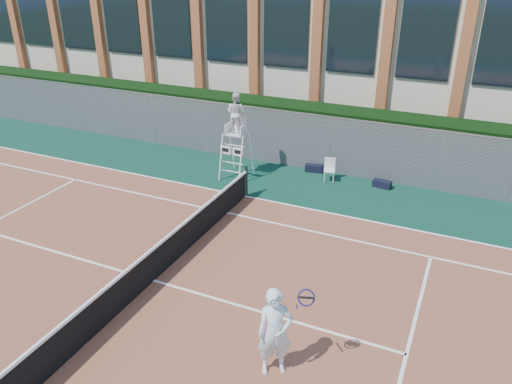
% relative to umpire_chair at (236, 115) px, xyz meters
% --- Properties ---
extents(ground, '(120.00, 120.00, 0.00)m').
position_rel_umpire_chair_xyz_m(ground, '(1.08, -7.04, -2.38)').
color(ground, '#233814').
extents(apron, '(36.00, 20.00, 0.01)m').
position_rel_umpire_chair_xyz_m(apron, '(1.08, -6.04, -2.37)').
color(apron, '#0C3526').
rests_on(apron, ground).
extents(tennis_court, '(23.77, 10.97, 0.02)m').
position_rel_umpire_chair_xyz_m(tennis_court, '(1.08, -7.04, -2.36)').
color(tennis_court, brown).
rests_on(tennis_court, apron).
extents(tennis_net, '(0.10, 11.30, 1.10)m').
position_rel_umpire_chair_xyz_m(tennis_net, '(1.08, -7.04, -1.84)').
color(tennis_net, black).
rests_on(tennis_net, ground).
extents(fence, '(40.00, 0.06, 2.20)m').
position_rel_umpire_chair_xyz_m(fence, '(1.08, 1.76, -1.28)').
color(fence, '#595E60').
rests_on(fence, ground).
extents(hedge, '(40.00, 1.40, 2.20)m').
position_rel_umpire_chair_xyz_m(hedge, '(1.08, 2.96, -1.28)').
color(hedge, black).
rests_on(hedge, ground).
extents(building, '(45.00, 10.60, 8.22)m').
position_rel_umpire_chair_xyz_m(building, '(1.08, 10.91, 1.77)').
color(building, beige).
rests_on(building, ground).
extents(umpire_chair, '(0.91, 1.40, 3.26)m').
position_rel_umpire_chair_xyz_m(umpire_chair, '(0.00, 0.00, 0.00)').
color(umpire_chair, white).
rests_on(umpire_chair, ground).
extents(plastic_chair, '(0.50, 0.50, 0.87)m').
position_rel_umpire_chair_xyz_m(plastic_chair, '(3.32, 1.03, -1.86)').
color(plastic_chair, silver).
rests_on(plastic_chair, apron).
extents(sports_bag_near, '(0.71, 0.38, 0.29)m').
position_rel_umpire_chair_xyz_m(sports_bag_near, '(2.56, 1.56, -2.23)').
color(sports_bag_near, black).
rests_on(sports_bag_near, apron).
extents(sports_bag_far, '(0.69, 0.37, 0.26)m').
position_rel_umpire_chair_xyz_m(sports_bag_far, '(5.26, 1.20, -2.24)').
color(sports_bag_far, black).
rests_on(sports_bag_far, apron).
extents(tennis_player, '(1.13, 0.86, 1.94)m').
position_rel_umpire_chair_xyz_m(tennis_player, '(5.10, -8.59, -1.38)').
color(tennis_player, white).
rests_on(tennis_player, tennis_court).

